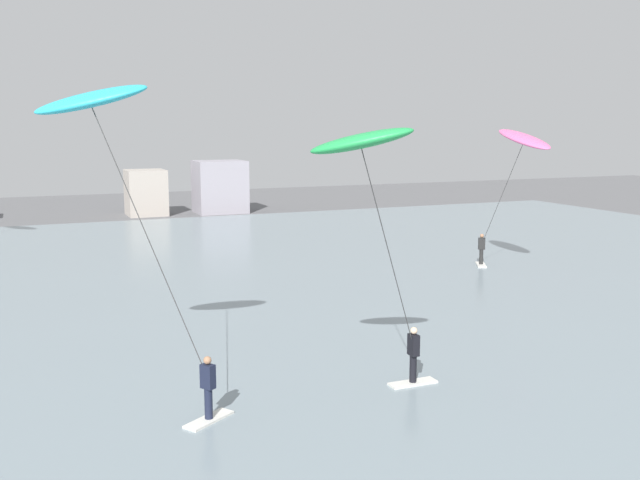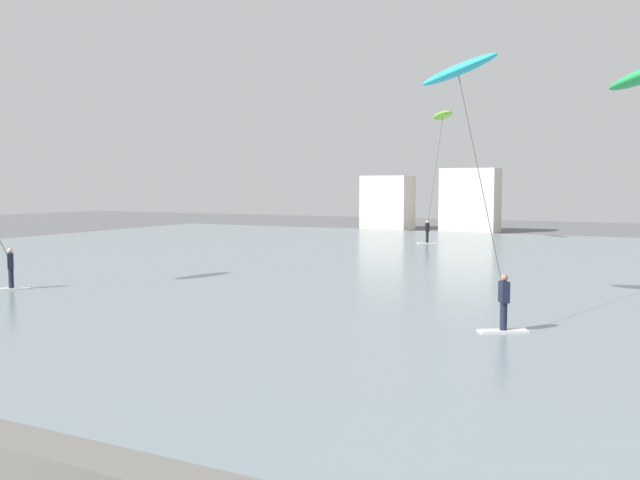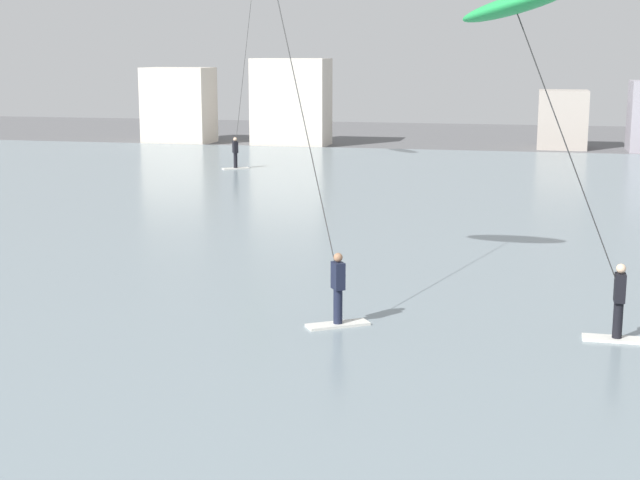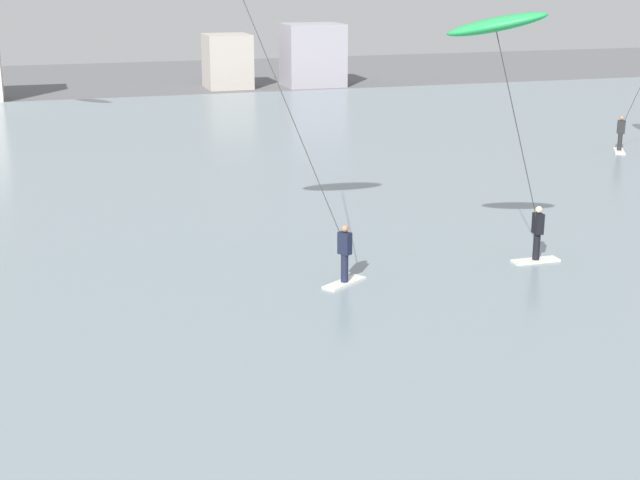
# 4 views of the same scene
# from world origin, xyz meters

# --- Properties ---
(water_bay) EXTENTS (84.00, 52.00, 0.10)m
(water_bay) POSITION_xyz_m (0.00, 29.99, 0.05)
(water_bay) COLOR gray
(water_bay) RESTS_ON ground
(kitesurfer_cyan) EXTENTS (4.38, 4.15, 8.44)m
(kitesurfer_cyan) POSITION_xyz_m (-2.30, 18.95, 7.13)
(kitesurfer_cyan) COLOR silver
(kitesurfer_cyan) RESTS_ON water_bay
(kitesurfer_pink) EXTENTS (1.43, 5.37, 7.19)m
(kitesurfer_pink) POSITION_xyz_m (17.83, 28.05, 6.25)
(kitesurfer_pink) COLOR silver
(kitesurfer_pink) RESTS_ON water_bay
(kitesurfer_green) EXTENTS (4.29, 2.50, 7.30)m
(kitesurfer_green) POSITION_xyz_m (3.57, 15.80, 6.06)
(kitesurfer_green) COLOR silver
(kitesurfer_green) RESTS_ON water_bay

